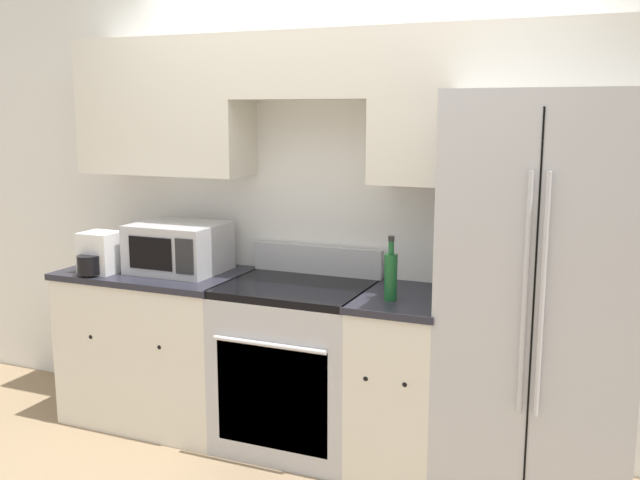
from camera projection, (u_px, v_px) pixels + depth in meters
name	position (u px, v px, depth m)	size (l,w,h in m)	color
ground_plane	(296.00, 474.00, 3.58)	(12.00, 12.00, 0.00)	#937A5B
wall_back	(341.00, 169.00, 3.85)	(8.00, 0.39, 2.60)	white
lower_cabinets_left	(159.00, 345.00, 4.18)	(1.04, 0.64, 0.90)	silver
lower_cabinets_right	(403.00, 381.00, 3.61)	(0.45, 0.64, 0.90)	silver
oven_range	(297.00, 365.00, 3.84)	(0.77, 0.65, 1.06)	#B7B7BC
refrigerator	(542.00, 296.00, 3.34)	(0.87, 0.79, 1.89)	#B7B7BC
microwave	(179.00, 247.00, 4.05)	(0.50, 0.42, 0.28)	#B7B7BC
bottle	(391.00, 275.00, 3.44)	(0.06, 0.06, 0.32)	#195928
paper_towel_holder	(99.00, 254.00, 4.01)	(0.20, 0.26, 0.23)	white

